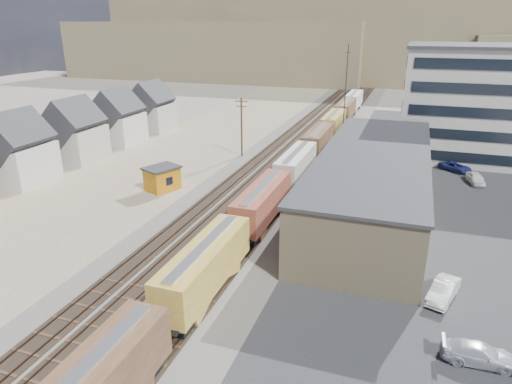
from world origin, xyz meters
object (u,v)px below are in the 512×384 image
(freight_train, at_px, (308,151))
(parked_car_white, at_px, (443,291))
(maintenance_shed, at_px, (162,178))
(utility_pole_north, at_px, (242,126))
(parked_car_silver, at_px, (479,354))
(parked_car_blue, at_px, (455,167))

(freight_train, relative_size, parked_car_white, 24.79)
(freight_train, xyz_separation_m, maintenance_shed, (-16.62, -16.37, -1.09))
(utility_pole_north, relative_size, parked_car_white, 2.07)
(freight_train, bearing_deg, utility_pole_north, 165.96)
(parked_car_silver, bearing_deg, maintenance_shed, 56.97)
(utility_pole_north, distance_m, parked_car_silver, 54.25)
(utility_pole_north, height_order, parked_car_white, utility_pole_north)
(utility_pole_north, xyz_separation_m, parked_car_white, (31.23, -35.28, -4.50))
(utility_pole_north, distance_m, maintenance_shed, 20.24)
(maintenance_shed, distance_m, parked_car_silver, 44.15)
(parked_car_silver, bearing_deg, utility_pole_north, 36.59)
(parked_car_silver, bearing_deg, freight_train, 26.55)
(maintenance_shed, height_order, parked_car_blue, maintenance_shed)
(parked_car_silver, bearing_deg, parked_car_blue, -2.76)
(parked_car_silver, height_order, parked_car_blue, parked_car_silver)
(parked_car_silver, bearing_deg, parked_car_white, 13.95)
(utility_pole_north, bearing_deg, freight_train, -14.04)
(utility_pole_north, xyz_separation_m, maintenance_shed, (-4.32, -19.45, -3.59))
(freight_train, distance_m, parked_car_white, 37.41)
(parked_car_white, relative_size, parked_car_silver, 0.99)
(utility_pole_north, relative_size, parked_car_blue, 1.99)
(freight_train, bearing_deg, maintenance_shed, -135.44)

